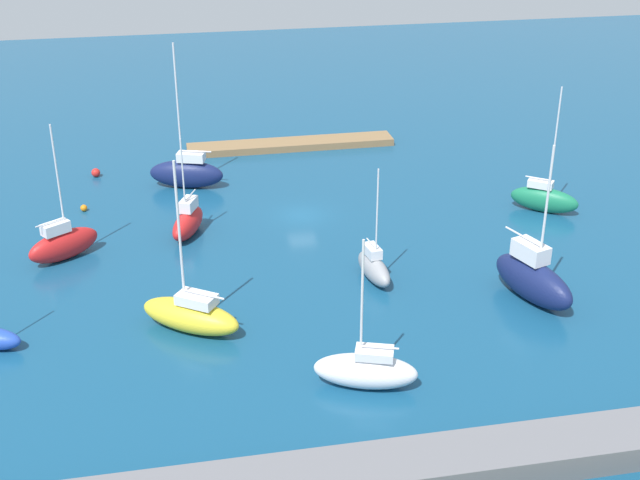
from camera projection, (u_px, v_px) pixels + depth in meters
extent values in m
plane|color=navy|center=(302.00, 215.00, 75.71)|extent=(160.00, 160.00, 0.00)
cube|color=olive|center=(291.00, 144.00, 91.92)|extent=(22.44, 3.16, 0.75)
cube|color=slate|center=(417.00, 468.00, 44.33)|extent=(73.81, 3.44, 1.54)
ellipsoid|color=#141E4C|center=(533.00, 281.00, 61.34)|extent=(4.71, 8.00, 3.04)
cube|color=silver|center=(531.00, 251.00, 60.88)|extent=(2.25, 3.06, 1.30)
cylinder|color=silver|center=(546.00, 207.00, 58.43)|extent=(0.18, 0.18, 9.02)
cylinder|color=silver|center=(523.00, 237.00, 61.24)|extent=(1.34, 3.63, 0.15)
ellipsoid|color=red|center=(188.00, 223.00, 71.51)|extent=(3.83, 5.87, 2.17)
cube|color=silver|center=(188.00, 204.00, 71.22)|extent=(1.77, 2.28, 0.97)
cylinder|color=silver|center=(183.00, 177.00, 69.37)|extent=(0.14, 0.14, 6.55)
cylinder|color=silver|center=(190.00, 195.00, 71.41)|extent=(1.09, 2.36, 0.11)
ellipsoid|color=yellow|center=(191.00, 316.00, 57.70)|extent=(7.53, 6.28, 2.20)
cube|color=silver|center=(197.00, 299.00, 56.85)|extent=(3.05, 2.75, 0.72)
cylinder|color=silver|center=(179.00, 234.00, 55.16)|extent=(0.18, 0.18, 10.15)
cylinder|color=silver|center=(204.00, 294.00, 56.42)|extent=(2.65, 1.89, 0.14)
ellipsoid|color=gray|center=(374.00, 269.00, 64.35)|extent=(2.30, 5.33, 1.87)
cube|color=silver|center=(372.00, 251.00, 64.12)|extent=(1.20, 1.97, 0.78)
cylinder|color=silver|center=(377.00, 215.00, 62.14)|extent=(0.12, 0.12, 7.29)
cylinder|color=silver|center=(371.00, 243.00, 64.10)|extent=(0.36, 1.83, 0.10)
ellipsoid|color=white|center=(365.00, 371.00, 51.81)|extent=(6.83, 4.23, 2.16)
cube|color=silver|center=(374.00, 353.00, 51.16)|extent=(2.63, 2.04, 0.58)
cylinder|color=silver|center=(362.00, 300.00, 49.68)|extent=(0.15, 0.15, 7.88)
cylinder|color=silver|center=(380.00, 347.00, 50.93)|extent=(2.23, 0.86, 0.12)
ellipsoid|color=#19724C|center=(544.00, 200.00, 76.03)|extent=(5.90, 5.09, 2.26)
cube|color=silver|center=(541.00, 184.00, 75.59)|extent=(2.38, 2.17, 0.67)
cylinder|color=silver|center=(555.00, 139.00, 73.40)|extent=(0.15, 0.15, 9.32)
cylinder|color=silver|center=(538.00, 178.00, 75.51)|extent=(1.83, 1.44, 0.12)
ellipsoid|color=#141E4C|center=(186.00, 174.00, 81.19)|extent=(7.52, 4.30, 2.70)
cube|color=silver|center=(191.00, 157.00, 80.36)|extent=(2.87, 2.05, 0.86)
cylinder|color=silver|center=(177.00, 104.00, 78.21)|extent=(0.17, 0.17, 11.27)
cylinder|color=silver|center=(196.00, 151.00, 80.05)|extent=(2.84, 1.03, 0.14)
ellipsoid|color=red|center=(64.00, 245.00, 67.45)|extent=(6.01, 4.88, 2.42)
cube|color=silver|center=(56.00, 228.00, 66.42)|extent=(2.40, 2.11, 0.91)
cylinder|color=silver|center=(58.00, 179.00, 65.22)|extent=(0.15, 0.15, 8.78)
cylinder|color=silver|center=(50.00, 223.00, 65.90)|extent=(2.06, 1.45, 0.12)
sphere|color=red|center=(96.00, 173.00, 84.07)|extent=(0.87, 0.87, 0.87)
sphere|color=orange|center=(84.00, 208.00, 76.42)|extent=(0.61, 0.61, 0.61)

